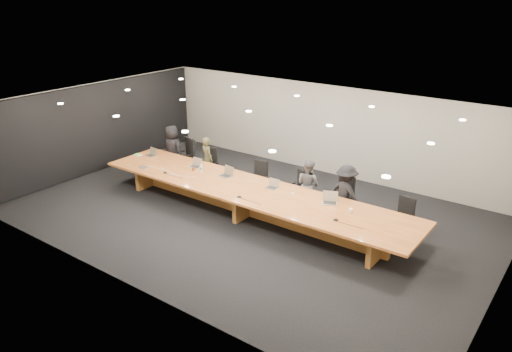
# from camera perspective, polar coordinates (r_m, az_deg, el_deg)

# --- Properties ---
(ground) EXTENTS (12.00, 12.00, 0.00)m
(ground) POSITION_cam_1_polar(r_m,az_deg,el_deg) (13.06, -0.78, -4.48)
(ground) COLOR black
(ground) RESTS_ON ground
(back_wall) EXTENTS (12.00, 0.02, 2.80)m
(back_wall) POSITION_cam_1_polar(r_m,az_deg,el_deg) (15.75, 8.01, 5.28)
(back_wall) COLOR #B5AFA5
(back_wall) RESTS_ON ground
(left_wall_panel) EXTENTS (0.08, 7.84, 2.74)m
(left_wall_panel) POSITION_cam_1_polar(r_m,az_deg,el_deg) (16.63, -17.46, 5.25)
(left_wall_panel) COLOR black
(left_wall_panel) RESTS_ON ground
(conference_table) EXTENTS (9.00, 1.80, 0.75)m
(conference_table) POSITION_cam_1_polar(r_m,az_deg,el_deg) (12.85, -0.79, -2.38)
(conference_table) COLOR #994F21
(conference_table) RESTS_ON ground
(chair_far_left) EXTENTS (0.70, 0.70, 1.12)m
(chair_far_left) POSITION_cam_1_polar(r_m,az_deg,el_deg) (15.95, -8.16, 2.31)
(chair_far_left) COLOR black
(chair_far_left) RESTS_ON ground
(chair_left) EXTENTS (0.66, 0.66, 1.05)m
(chair_left) POSITION_cam_1_polar(r_m,az_deg,el_deg) (15.16, -5.49, 1.29)
(chair_left) COLOR black
(chair_left) RESTS_ON ground
(chair_mid_left) EXTENTS (0.56, 0.56, 1.02)m
(chair_mid_left) POSITION_cam_1_polar(r_m,az_deg,el_deg) (14.03, 0.14, -0.33)
(chair_mid_left) COLOR black
(chair_mid_left) RESTS_ON ground
(chair_mid_right) EXTENTS (0.64, 0.64, 1.01)m
(chair_mid_right) POSITION_cam_1_polar(r_m,az_deg,el_deg) (13.42, 4.73, -1.46)
(chair_mid_right) COLOR black
(chair_mid_right) RESTS_ON ground
(chair_right) EXTENTS (0.59, 0.59, 1.10)m
(chair_right) POSITION_cam_1_polar(r_m,az_deg,el_deg) (12.92, 9.77, -2.41)
(chair_right) COLOR black
(chair_right) RESTS_ON ground
(chair_far_right) EXTENTS (0.56, 0.56, 1.00)m
(chair_far_right) POSITION_cam_1_polar(r_m,az_deg,el_deg) (12.25, 16.32, -4.63)
(chair_far_right) COLOR black
(chair_far_right) RESTS_ON ground
(person_a) EXTENTS (0.79, 0.56, 1.53)m
(person_a) POSITION_cam_1_polar(r_m,az_deg,el_deg) (15.97, -9.51, 3.03)
(person_a) COLOR black
(person_a) RESTS_ON ground
(person_b) EXTENTS (0.59, 0.49, 1.38)m
(person_b) POSITION_cam_1_polar(r_m,az_deg,el_deg) (15.16, -5.59, 1.93)
(person_b) COLOR #403B22
(person_b) RESTS_ON ground
(person_c) EXTENTS (0.76, 0.65, 1.37)m
(person_c) POSITION_cam_1_polar(r_m,az_deg,el_deg) (13.26, 5.99, -0.96)
(person_c) COLOR #504F52
(person_c) RESTS_ON ground
(person_d) EXTENTS (1.08, 0.79, 1.49)m
(person_d) POSITION_cam_1_polar(r_m,az_deg,el_deg) (12.65, 10.23, -2.00)
(person_d) COLOR black
(person_d) RESTS_ON ground
(laptop_a) EXTENTS (0.33, 0.26, 0.24)m
(laptop_a) POSITION_cam_1_polar(r_m,az_deg,el_deg) (15.48, -11.97, 2.70)
(laptop_a) COLOR tan
(laptop_a) RESTS_ON conference_table
(laptop_b) EXTENTS (0.34, 0.24, 0.26)m
(laptop_b) POSITION_cam_1_polar(r_m,az_deg,el_deg) (14.29, -7.06, 1.49)
(laptop_b) COLOR #C1AD93
(laptop_b) RESTS_ON conference_table
(laptop_c) EXTENTS (0.40, 0.32, 0.28)m
(laptop_c) POSITION_cam_1_polar(r_m,az_deg,el_deg) (13.53, -3.54, 0.51)
(laptop_c) COLOR tan
(laptop_c) RESTS_ON conference_table
(laptop_d) EXTENTS (0.31, 0.22, 0.24)m
(laptop_d) POSITION_cam_1_polar(r_m,az_deg,el_deg) (12.72, 1.82, -0.92)
(laptop_d) COLOR #B7AA8B
(laptop_d) RESTS_ON conference_table
(laptop_e) EXTENTS (0.44, 0.39, 0.28)m
(laptop_e) POSITION_cam_1_polar(r_m,az_deg,el_deg) (11.96, 8.45, -2.53)
(laptop_e) COLOR #C6B597
(laptop_e) RESTS_ON conference_table
(water_bottle) EXTENTS (0.08, 0.08, 0.23)m
(water_bottle) POSITION_cam_1_polar(r_m,az_deg,el_deg) (13.89, -6.28, 0.86)
(water_bottle) COLOR silver
(water_bottle) RESTS_ON conference_table
(amber_mug) EXTENTS (0.09, 0.09, 0.09)m
(amber_mug) POSITION_cam_1_polar(r_m,az_deg,el_deg) (14.07, -7.17, 0.78)
(amber_mug) COLOR brown
(amber_mug) RESTS_ON conference_table
(paper_cup_near) EXTENTS (0.09, 0.09, 0.08)m
(paper_cup_near) POSITION_cam_1_polar(r_m,az_deg,el_deg) (12.33, 4.18, -2.12)
(paper_cup_near) COLOR white
(paper_cup_near) RESTS_ON conference_table
(paper_cup_far) EXTENTS (0.10, 0.10, 0.10)m
(paper_cup_far) POSITION_cam_1_polar(r_m,az_deg,el_deg) (11.62, 10.78, -3.91)
(paper_cup_far) COLOR white
(paper_cup_far) RESTS_ON conference_table
(notepad) EXTENTS (0.24, 0.20, 0.01)m
(notepad) POSITION_cam_1_polar(r_m,az_deg,el_deg) (15.67, -13.36, 2.36)
(notepad) COLOR silver
(notepad) RESTS_ON conference_table
(lime_gadget) EXTENTS (0.19, 0.13, 0.03)m
(lime_gadget) POSITION_cam_1_polar(r_m,az_deg,el_deg) (15.66, -13.40, 2.42)
(lime_gadget) COLOR #52D238
(lime_gadget) RESTS_ON notepad
(av_box) EXTENTS (0.24, 0.19, 0.03)m
(av_box) POSITION_cam_1_polar(r_m,az_deg,el_deg) (14.51, -12.76, 0.94)
(av_box) COLOR #A9A8AD
(av_box) RESTS_ON conference_table
(mic_left) EXTENTS (0.11, 0.11, 0.03)m
(mic_left) POSITION_cam_1_polar(r_m,az_deg,el_deg) (14.03, -10.36, 0.41)
(mic_left) COLOR black
(mic_left) RESTS_ON conference_table
(mic_center) EXTENTS (0.17, 0.17, 0.03)m
(mic_center) POSITION_cam_1_polar(r_m,az_deg,el_deg) (12.26, -1.94, -2.33)
(mic_center) COLOR black
(mic_center) RESTS_ON conference_table
(mic_right) EXTENTS (0.16, 0.16, 0.03)m
(mic_right) POSITION_cam_1_polar(r_m,az_deg,el_deg) (11.22, 9.11, -4.92)
(mic_right) COLOR black
(mic_right) RESTS_ON conference_table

